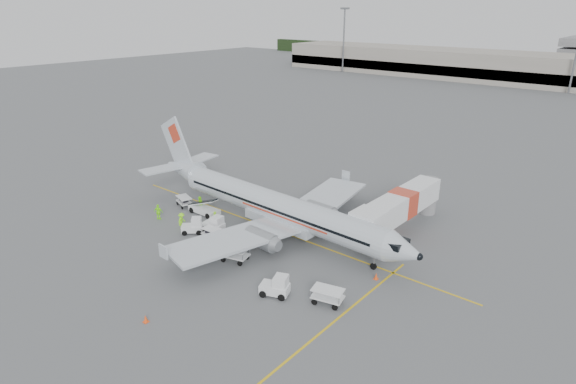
{
  "coord_description": "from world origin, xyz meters",
  "views": [
    {
      "loc": [
        30.85,
        -35.18,
        22.42
      ],
      "look_at": [
        0.0,
        2.0,
        3.8
      ],
      "focal_mm": 30.0,
      "sensor_mm": 36.0,
      "label": 1
    }
  ],
  "objects_px": {
    "aircraft": "(278,189)",
    "belt_loader": "(204,203)",
    "tug_mid": "(213,223)",
    "jet_bridge": "(402,212)",
    "tug_fore": "(275,285)",
    "tug_aft": "(192,225)"
  },
  "relations": [
    {
      "from": "aircraft",
      "to": "tug_aft",
      "type": "relative_size",
      "value": 16.14
    },
    {
      "from": "belt_loader",
      "to": "tug_mid",
      "type": "distance_m",
      "value": 4.88
    },
    {
      "from": "jet_bridge",
      "to": "tug_aft",
      "type": "bearing_deg",
      "value": -138.34
    },
    {
      "from": "aircraft",
      "to": "belt_loader",
      "type": "distance_m",
      "value": 10.39
    },
    {
      "from": "belt_loader",
      "to": "tug_fore",
      "type": "bearing_deg",
      "value": -24.27
    },
    {
      "from": "aircraft",
      "to": "belt_loader",
      "type": "height_order",
      "value": "aircraft"
    },
    {
      "from": "jet_bridge",
      "to": "tug_fore",
      "type": "distance_m",
      "value": 18.0
    },
    {
      "from": "aircraft",
      "to": "tug_aft",
      "type": "xyz_separation_m",
      "value": [
        -6.77,
        -6.09,
        -4.02
      ]
    },
    {
      "from": "aircraft",
      "to": "jet_bridge",
      "type": "height_order",
      "value": "aircraft"
    },
    {
      "from": "belt_loader",
      "to": "tug_aft",
      "type": "distance_m",
      "value": 5.07
    },
    {
      "from": "tug_fore",
      "to": "tug_mid",
      "type": "distance_m",
      "value": 14.05
    },
    {
      "from": "aircraft",
      "to": "belt_loader",
      "type": "relative_size",
      "value": 6.93
    },
    {
      "from": "belt_loader",
      "to": "tug_mid",
      "type": "bearing_deg",
      "value": -30.52
    },
    {
      "from": "tug_fore",
      "to": "tug_aft",
      "type": "xyz_separation_m",
      "value": [
        -14.5,
        3.29,
        -0.07
      ]
    },
    {
      "from": "belt_loader",
      "to": "tug_mid",
      "type": "xyz_separation_m",
      "value": [
        4.22,
        -2.39,
        -0.5
      ]
    },
    {
      "from": "aircraft",
      "to": "jet_bridge",
      "type": "bearing_deg",
      "value": 42.33
    },
    {
      "from": "tug_fore",
      "to": "belt_loader",
      "type": "bearing_deg",
      "value": 134.53
    },
    {
      "from": "tug_aft",
      "to": "tug_fore",
      "type": "bearing_deg",
      "value": -56.9
    },
    {
      "from": "aircraft",
      "to": "tug_aft",
      "type": "height_order",
      "value": "aircraft"
    },
    {
      "from": "aircraft",
      "to": "tug_aft",
      "type": "bearing_deg",
      "value": -135.75
    },
    {
      "from": "jet_bridge",
      "to": "tug_aft",
      "type": "relative_size",
      "value": 7.81
    },
    {
      "from": "aircraft",
      "to": "tug_mid",
      "type": "xyz_separation_m",
      "value": [
        -5.37,
        -4.31,
        -3.99
      ]
    }
  ]
}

